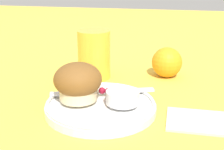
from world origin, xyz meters
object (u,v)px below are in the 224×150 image
Objects in this scene: muffin at (77,83)px; butter_knife at (103,92)px; juice_glass at (94,54)px; orange_fruit at (167,62)px.

butter_knife is (0.04, 0.04, -0.03)m from muffin.
muffin is 0.45× the size of butter_knife.
juice_glass is at bearing 95.44° from muffin.
butter_knife is 0.21m from orange_fruit.
juice_glass reaches higher than butter_knife.
butter_knife is at bearing -122.50° from orange_fruit.
muffin reaches higher than orange_fruit.
muffin is 0.18m from juice_glass.
butter_knife is at bearing -68.81° from juice_glass.
juice_glass is (-0.17, -0.04, 0.02)m from orange_fruit.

